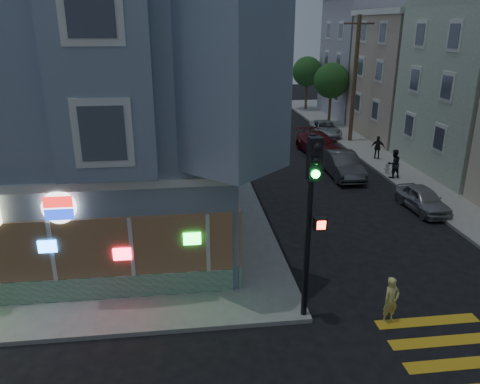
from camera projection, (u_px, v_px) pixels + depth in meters
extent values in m
plane|color=black|center=(219.00, 379.00, 11.94)|extent=(120.00, 120.00, 0.00)
cube|color=gray|center=(53.00, 97.00, 19.58)|extent=(14.00, 14.00, 11.00)
cube|color=silver|center=(58.00, 136.00, 20.14)|extent=(14.30, 14.30, 0.25)
cube|color=#196B33|center=(19.00, 293.00, 14.74)|extent=(13.60, 0.12, 0.80)
cube|color=#382B1E|center=(12.00, 253.00, 14.26)|extent=(13.60, 0.10, 2.00)
cylinder|color=white|center=(59.00, 208.00, 13.88)|extent=(1.00, 0.12, 1.00)
cube|color=tan|center=(444.00, 77.00, 35.97)|extent=(12.00, 8.60, 9.00)
cube|color=#9892A0|center=(394.00, 59.00, 44.12)|extent=(12.00, 8.60, 10.50)
cylinder|color=#4C3826|center=(355.00, 80.00, 34.16)|extent=(0.30, 0.30, 9.00)
cube|color=#4C3826|center=(359.00, 23.00, 32.84)|extent=(2.20, 0.12, 0.12)
cylinder|color=#4C3826|center=(330.00, 106.00, 40.77)|extent=(0.24, 0.24, 3.20)
sphere|color=#1A481D|center=(331.00, 81.00, 40.02)|extent=(3.00, 3.00, 3.00)
cylinder|color=#4C3826|center=(306.00, 93.00, 48.23)|extent=(0.24, 0.24, 3.20)
sphere|color=#1A481D|center=(307.00, 72.00, 47.49)|extent=(3.00, 3.00, 3.00)
imported|color=#E4D974|center=(391.00, 300.00, 13.99)|extent=(0.63, 0.50, 1.49)
imported|color=black|center=(394.00, 164.00, 26.79)|extent=(0.92, 0.78, 1.66)
imported|color=black|center=(378.00, 147.00, 30.62)|extent=(0.95, 0.67, 1.50)
imported|color=#93959A|center=(423.00, 199.00, 22.49)|extent=(1.58, 3.53, 1.18)
imported|color=#3E4044|center=(343.00, 165.00, 27.45)|extent=(1.61, 4.46, 1.46)
imported|color=maroon|center=(318.00, 144.00, 32.30)|extent=(2.41, 5.10, 1.44)
imported|color=#AEB3BA|center=(325.00, 129.00, 37.44)|extent=(2.40, 4.54, 1.22)
cylinder|color=black|center=(308.00, 230.00, 13.40)|extent=(0.18, 0.18, 5.63)
cube|color=black|center=(315.00, 159.00, 12.43)|extent=(0.37, 0.33, 1.18)
sphere|color=black|center=(317.00, 147.00, 12.13)|extent=(0.23, 0.23, 0.23)
sphere|color=black|center=(316.00, 161.00, 12.26)|extent=(0.23, 0.23, 0.23)
sphere|color=#19F23F|center=(316.00, 174.00, 12.39)|extent=(0.23, 0.23, 0.23)
cube|color=black|center=(320.00, 223.00, 13.15)|extent=(0.37, 0.24, 0.36)
cube|color=#FF2614|center=(321.00, 225.00, 13.04)|extent=(0.25, 0.02, 0.25)
cylinder|color=white|center=(387.00, 169.00, 27.68)|extent=(0.21, 0.21, 0.54)
sphere|color=white|center=(388.00, 164.00, 27.57)|extent=(0.23, 0.23, 0.23)
cylinder|color=white|center=(387.00, 169.00, 27.66)|extent=(0.40, 0.11, 0.11)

